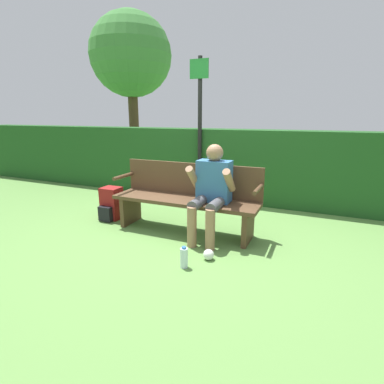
% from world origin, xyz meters
% --- Properties ---
extents(ground_plane, '(40.00, 40.00, 0.00)m').
position_xyz_m(ground_plane, '(0.00, 0.00, 0.00)').
color(ground_plane, '#5B8942').
extents(hedge_back, '(12.00, 0.50, 1.25)m').
position_xyz_m(hedge_back, '(0.00, 1.76, 0.63)').
color(hedge_back, '#1E4C1E').
rests_on(hedge_back, ground).
extents(park_bench, '(1.91, 0.47, 0.88)m').
position_xyz_m(park_bench, '(0.00, 0.07, 0.46)').
color(park_bench, '#513823').
rests_on(park_bench, ground).
extents(person_seated, '(0.54, 0.59, 1.15)m').
position_xyz_m(person_seated, '(0.38, -0.05, 0.64)').
color(person_seated, '#336699').
rests_on(person_seated, ground).
extents(backpack, '(0.27, 0.31, 0.47)m').
position_xyz_m(backpack, '(-1.20, 0.03, 0.22)').
color(backpack, maroon).
rests_on(backpack, ground).
extents(water_bottle, '(0.08, 0.08, 0.22)m').
position_xyz_m(water_bottle, '(0.40, -0.87, 0.11)').
color(water_bottle, silver).
rests_on(water_bottle, ground).
extents(signpost, '(0.32, 0.09, 2.41)m').
position_xyz_m(signpost, '(-0.39, 1.46, 1.37)').
color(signpost, black).
rests_on(signpost, ground).
extents(tree, '(2.24, 2.24, 4.20)m').
position_xyz_m(tree, '(-3.53, 4.12, 3.05)').
color(tree, '#4C3823').
rests_on(tree, ground).
extents(litter_crumple, '(0.11, 0.11, 0.11)m').
position_xyz_m(litter_crumple, '(0.57, -0.61, 0.06)').
color(litter_crumple, silver).
rests_on(litter_crumple, ground).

